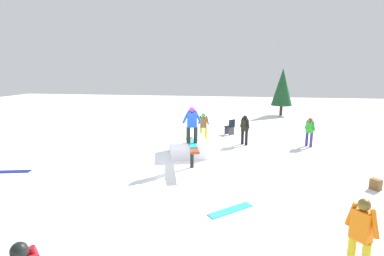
{
  "coord_description": "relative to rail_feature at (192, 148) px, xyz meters",
  "views": [
    {
      "loc": [
        10.7,
        1.77,
        3.66
      ],
      "look_at": [
        0.0,
        0.0,
        1.52
      ],
      "focal_mm": 28.0,
      "sensor_mm": 36.0,
      "label": 1
    }
  ],
  "objects": [
    {
      "name": "loose_snowboard_cyan",
      "position": [
        3.32,
        1.58,
        -0.76
      ],
      "size": [
        1.12,
        1.19,
        0.02
      ],
      "primitive_type": "cube",
      "rotation": [
        0.0,
        0.0,
        5.45
      ],
      "color": "#2CB9D2",
      "rests_on": "ground"
    },
    {
      "name": "ground_plane",
      "position": [
        0.0,
        0.0,
        -0.77
      ],
      "size": [
        60.0,
        60.0,
        0.0
      ],
      "primitive_type": "plane",
      "color": "white"
    },
    {
      "name": "loose_snowboard_navy",
      "position": [
        1.6,
        -6.45,
        -0.76
      ],
      "size": [
        0.63,
        1.48,
        0.02
      ],
      "primitive_type": "cube",
      "rotation": [
        0.0,
        0.0,
        4.96
      ],
      "color": "navy",
      "rests_on": "ground"
    },
    {
      "name": "bystander_black",
      "position": [
        -3.85,
        1.97,
        0.05
      ],
      "size": [
        0.49,
        0.5,
        1.46
      ],
      "rotation": [
        0.0,
        0.0,
        0.81
      ],
      "color": "black",
      "rests_on": "ground"
    },
    {
      "name": "snow_kicker_ramp",
      "position": [
        -1.68,
        -0.47,
        -0.41
      ],
      "size": [
        2.14,
        1.93,
        0.72
      ],
      "primitive_type": "cube",
      "rotation": [
        0.0,
        0.0,
        0.27
      ],
      "color": "white",
      "rests_on": "ground"
    },
    {
      "name": "backpack_on_snow",
      "position": [
        1.17,
        5.95,
        -0.6
      ],
      "size": [
        0.37,
        0.36,
        0.34
      ],
      "primitive_type": "cube",
      "rotation": [
        0.0,
        0.0,
        0.7
      ],
      "color": "brown",
      "rests_on": "ground"
    },
    {
      "name": "bystander_green",
      "position": [
        -3.98,
        5.02,
        0.02
      ],
      "size": [
        0.48,
        0.45,
        1.4
      ],
      "rotation": [
        0.0,
        0.0,
        0.73
      ],
      "color": "#3D307D",
      "rests_on": "ground"
    },
    {
      "name": "bystander_brown",
      "position": [
        -4.37,
        -0.13,
        0.04
      ],
      "size": [
        0.22,
        0.59,
        1.44
      ],
      "rotation": [
        0.0,
        0.0,
        1.63
      ],
      "color": "yellow",
      "rests_on": "ground"
    },
    {
      "name": "folding_chair",
      "position": [
        -6.08,
        1.18,
        -0.35
      ],
      "size": [
        0.62,
        0.62,
        0.88
      ],
      "rotation": [
        0.0,
        0.0,
        5.5
      ],
      "color": "#3F3F44",
      "rests_on": "ground"
    },
    {
      "name": "main_rider_on_rail",
      "position": [
        0.0,
        0.0,
        0.85
      ],
      "size": [
        1.33,
        0.73,
        1.39
      ],
      "rotation": [
        0.0,
        0.0,
        0.25
      ],
      "color": "#1CABC3",
      "rests_on": "rail_feature"
    },
    {
      "name": "rail_feature",
      "position": [
        0.0,
        0.0,
        0.0
      ],
      "size": [
        2.26,
        0.88,
        0.92
      ],
      "rotation": [
        0.0,
        0.0,
        0.27
      ],
      "color": "black",
      "rests_on": "ground"
    },
    {
      "name": "bystander_orange",
      "position": [
        5.48,
        3.92,
        0.06
      ],
      "size": [
        0.54,
        0.46,
        1.48
      ],
      "rotation": [
        0.0,
        0.0,
        0.67
      ],
      "color": "gold",
      "rests_on": "ground"
    },
    {
      "name": "pine_tree_near",
      "position": [
        -13.9,
        4.92,
        1.49
      ],
      "size": [
        1.64,
        1.64,
        3.72
      ],
      "color": "#4C331E",
      "rests_on": "ground"
    }
  ]
}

